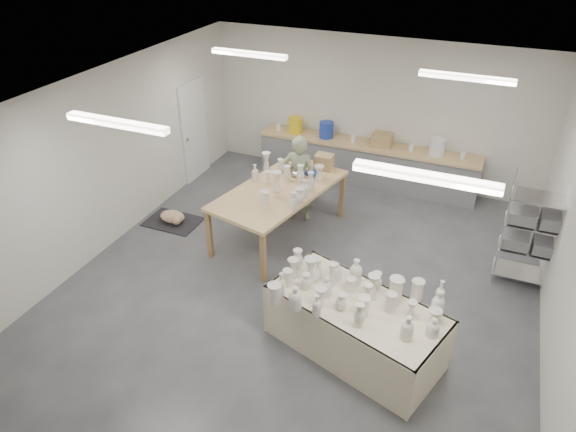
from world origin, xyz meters
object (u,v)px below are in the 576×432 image
at_px(work_table, 286,187).
at_px(red_stool, 304,198).
at_px(potter, 299,178).
at_px(drying_table, 354,323).

height_order(work_table, red_stool, work_table).
height_order(work_table, potter, potter).
bearing_deg(work_table, drying_table, -36.75).
bearing_deg(potter, red_stool, -95.99).
bearing_deg(potter, work_table, 82.82).
relative_size(potter, red_stool, 3.93).
relative_size(drying_table, potter, 1.50).
xyz_separation_m(drying_table, red_stool, (-1.92, 3.14, -0.18)).
xyz_separation_m(work_table, red_stool, (0.01, 0.87, -0.68)).
height_order(potter, red_stool, potter).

